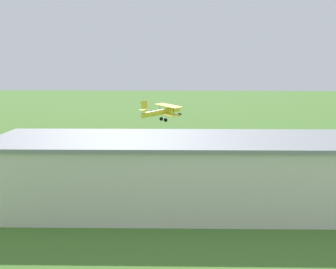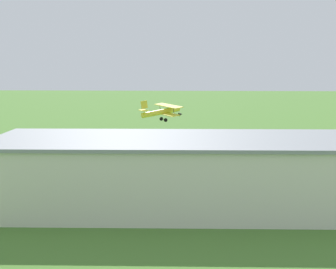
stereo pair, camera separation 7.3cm
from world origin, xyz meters
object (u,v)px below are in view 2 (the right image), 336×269
object	(u,v)px
biplane	(163,111)
person_crossing_taxiway	(44,165)
person_walking_on_apron	(289,166)
person_beside_truck	(324,169)
car_blue	(11,172)
hangar	(182,173)

from	to	relation	value
biplane	person_crossing_taxiway	size ratio (longest dim) A/B	5.15
person_crossing_taxiway	person_walking_on_apron	size ratio (longest dim) A/B	1.09
person_crossing_taxiway	person_beside_truck	size ratio (longest dim) A/B	1.15
car_blue	person_walking_on_apron	distance (m)	37.83
car_blue	person_walking_on_apron	world-z (taller)	person_walking_on_apron
car_blue	biplane	bearing A→B (deg)	-133.90
person_beside_truck	car_blue	bearing A→B (deg)	5.30
person_crossing_taxiway	biplane	bearing A→B (deg)	-135.71
hangar	person_crossing_taxiway	world-z (taller)	hangar
biplane	hangar	bearing A→B (deg)	97.22
hangar	person_beside_truck	size ratio (longest dim) A/B	25.81
biplane	person_crossing_taxiway	xyz separation A→B (m)	(15.77, 15.39, -6.15)
hangar	person_crossing_taxiway	size ratio (longest dim) A/B	22.40
hangar	biplane	world-z (taller)	biplane
person_beside_truck	hangar	bearing A→B (deg)	38.61
person_beside_truck	person_walking_on_apron	world-z (taller)	person_walking_on_apron
biplane	person_walking_on_apron	distance (m)	23.92
car_blue	person_crossing_taxiway	xyz separation A→B (m)	(-3.07, -4.19, 0.07)
biplane	car_blue	world-z (taller)	biplane
hangar	car_blue	world-z (taller)	hangar
hangar	car_blue	xyz separation A→B (m)	(22.75, -11.26, -2.85)
biplane	person_crossing_taxiway	bearing A→B (deg)	44.29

